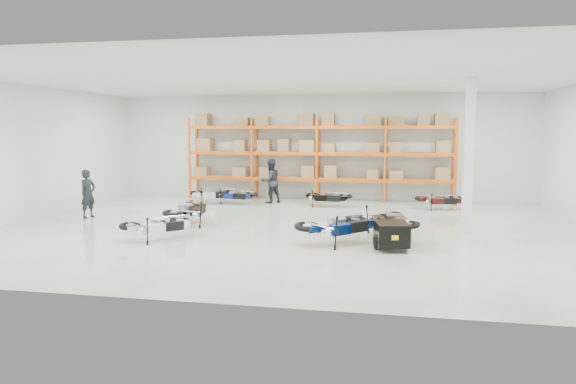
% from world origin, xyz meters
% --- Properties ---
extents(room, '(18.00, 18.00, 18.00)m').
position_xyz_m(room, '(0.00, 0.00, 2.25)').
color(room, silver).
rests_on(room, ground).
extents(pallet_rack, '(11.28, 0.98, 3.62)m').
position_xyz_m(pallet_rack, '(-0.00, 6.45, 2.26)').
color(pallet_rack, '#E6510C').
rests_on(pallet_rack, ground).
extents(structural_column, '(0.25, 0.25, 4.50)m').
position_xyz_m(structural_column, '(5.20, 0.50, 2.25)').
color(structural_column, white).
rests_on(structural_column, ground).
extents(moto_blue_centre, '(2.13, 2.15, 1.31)m').
position_xyz_m(moto_blue_centre, '(1.62, -1.87, 0.62)').
color(moto_blue_centre, '#071B4D').
rests_on(moto_blue_centre, ground).
extents(moto_silver_left, '(1.80, 1.81, 1.11)m').
position_xyz_m(moto_silver_left, '(-3.26, -2.33, 0.52)').
color(moto_silver_left, silver).
rests_on(moto_silver_left, ground).
extents(moto_black_far_left, '(1.10, 2.00, 1.25)m').
position_xyz_m(moto_black_far_left, '(-3.29, -0.02, 0.59)').
color(moto_black_far_left, black).
rests_on(moto_black_far_left, ground).
extents(moto_touring_right, '(1.44, 2.11, 1.24)m').
position_xyz_m(moto_touring_right, '(2.99, -0.72, 0.59)').
color(moto_touring_right, black).
rests_on(moto_touring_right, ground).
extents(trailer, '(0.93, 1.68, 0.68)m').
position_xyz_m(trailer, '(2.99, -2.32, 0.40)').
color(trailer, black).
rests_on(trailer, ground).
extents(moto_back_a, '(1.67, 1.02, 1.01)m').
position_xyz_m(moto_back_a, '(-3.16, 4.67, 0.48)').
color(moto_back_a, navy).
rests_on(moto_back_a, ground).
extents(moto_back_b, '(1.86, 1.27, 1.10)m').
position_xyz_m(moto_back_b, '(-4.02, 4.59, 0.52)').
color(moto_back_b, silver).
rests_on(moto_back_b, ground).
extents(moto_back_c, '(1.74, 1.07, 1.06)m').
position_xyz_m(moto_back_c, '(0.60, 4.64, 0.50)').
color(moto_back_c, black).
rests_on(moto_back_c, ground).
extents(moto_back_d, '(1.66, 1.02, 1.01)m').
position_xyz_m(moto_back_d, '(4.89, 4.71, 0.48)').
color(moto_back_d, '#380B0E').
rests_on(moto_back_d, ground).
extents(person_left, '(0.55, 0.69, 1.66)m').
position_xyz_m(person_left, '(-7.17, 0.59, 0.83)').
color(person_left, black).
rests_on(person_left, ground).
extents(person_back, '(1.11, 1.11, 1.81)m').
position_xyz_m(person_back, '(-1.81, 5.25, 0.91)').
color(person_back, black).
rests_on(person_back, ground).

